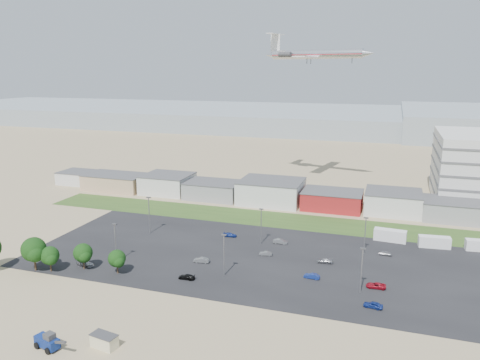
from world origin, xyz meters
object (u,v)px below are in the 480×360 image
at_px(airliner, 316,54).
at_px(parked_car_8, 385,253).
at_px(parked_car_3, 187,277).
at_px(parked_car_1, 312,276).
at_px(parked_car_12, 325,261).
at_px(portable_shed, 104,341).
at_px(parked_car_2, 373,305).
at_px(parked_car_4, 202,260).
at_px(parked_car_7, 266,253).
at_px(parked_car_0, 376,285).
at_px(parked_car_11, 280,241).
at_px(box_trailer_a, 390,235).
at_px(parked_car_10, 85,263).
at_px(parked_car_6, 230,235).
at_px(telehandler, 47,340).

bearing_deg(airliner, parked_car_8, -54.05).
bearing_deg(airliner, parked_car_3, -84.95).
bearing_deg(parked_car_1, parked_car_12, 176.54).
bearing_deg(portable_shed, parked_car_2, 42.92).
bearing_deg(parked_car_2, portable_shed, -48.92).
bearing_deg(airliner, parked_car_4, -86.00).
relative_size(parked_car_7, parked_car_8, 1.04).
relative_size(airliner, parked_car_7, 13.51).
height_order(parked_car_0, parked_car_3, parked_car_0).
bearing_deg(parked_car_7, parked_car_8, 100.70).
relative_size(parked_car_11, parked_car_12, 0.99).
distance_m(parked_car_2, parked_car_3, 41.31).
xyz_separation_m(parked_car_4, parked_car_11, (15.66, 18.82, -0.00)).
bearing_deg(parked_car_1, parked_car_8, 146.81).
height_order(box_trailer_a, parked_car_8, box_trailer_a).
bearing_deg(parked_car_11, box_trailer_a, -67.73).
bearing_deg(parked_car_10, parked_car_8, -58.99).
relative_size(parked_car_6, parked_car_12, 0.96).
xyz_separation_m(parked_car_3, parked_car_6, (0.17, 29.64, -0.01)).
height_order(parked_car_0, parked_car_12, parked_car_0).
bearing_deg(telehandler, parked_car_2, 45.67).
xyz_separation_m(parked_car_0, parked_car_11, (-26.26, 19.84, 0.06)).
distance_m(telehandler, parked_car_12, 65.48).
distance_m(parked_car_3, parked_car_6, 29.64).
bearing_deg(parked_car_0, parked_car_8, 172.71).
relative_size(box_trailer_a, parked_car_3, 2.23).
distance_m(portable_shed, airliner, 138.67).
bearing_deg(airliner, parked_car_12, -66.10).
xyz_separation_m(airliner, parked_car_6, (-11.86, -69.06, -52.29)).
bearing_deg(parked_car_7, parked_car_0, 62.02).
xyz_separation_m(parked_car_0, parked_car_2, (-0.16, -9.32, 0.06)).
xyz_separation_m(parked_car_4, parked_car_12, (29.24, 9.23, -0.07)).
height_order(portable_shed, parked_car_10, portable_shed).
bearing_deg(parked_car_12, parked_car_2, 26.72).
bearing_deg(parked_car_6, parked_car_11, -98.07).
distance_m(parked_car_0, parked_car_3, 42.41).
xyz_separation_m(airliner, parked_car_12, (16.77, -79.57, -52.27)).
bearing_deg(parked_car_6, box_trailer_a, -80.75).
xyz_separation_m(box_trailer_a, parked_car_6, (-43.78, -10.76, -1.07)).
relative_size(parked_car_0, parked_car_2, 1.11).
height_order(portable_shed, airliner, airliner).
relative_size(parked_car_4, parked_car_10, 0.88).
height_order(portable_shed, parked_car_3, portable_shed).
xyz_separation_m(telehandler, parked_car_10, (-15.42, 31.68, -0.94)).
xyz_separation_m(parked_car_10, parked_car_11, (41.98, 29.64, -0.00)).
xyz_separation_m(telehandler, parked_car_3, (11.35, 32.60, -1.02)).
bearing_deg(parked_car_4, parked_car_11, 133.89).
xyz_separation_m(portable_shed, parked_car_10, (-24.53, 28.28, -0.55)).
distance_m(parked_car_6, parked_car_10, 40.74).
height_order(telehandler, parked_car_2, telehandler).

